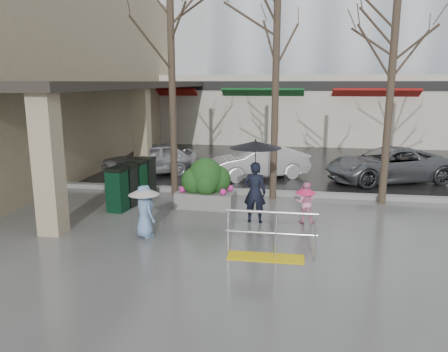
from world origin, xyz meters
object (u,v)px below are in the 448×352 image
(tree_midwest, at_px, (277,25))
(car_c, at_px, (387,165))
(child_pink, at_px, (305,200))
(car_b, at_px, (258,162))
(news_boxes, at_px, (133,183))
(planter, at_px, (206,184))
(woman, at_px, (255,170))
(tree_west, at_px, (171,32))
(tree_mideast, at_px, (395,36))
(handrail, at_px, (269,241))
(child_blue, at_px, (144,206))
(car_a, at_px, (150,159))

(tree_midwest, distance_m, car_c, 6.86)
(tree_midwest, xyz_separation_m, child_pink, (0.95, -2.25, -4.63))
(car_b, bearing_deg, news_boxes, -66.50)
(tree_midwest, xyz_separation_m, planter, (-1.89, -1.28, -4.53))
(child_pink, bearing_deg, woman, 11.06)
(tree_west, bearing_deg, news_boxes, -127.99)
(tree_mideast, bearing_deg, news_boxes, -170.66)
(handrail, distance_m, car_b, 7.79)
(handrail, xyz_separation_m, news_boxes, (-4.32, 3.57, 0.25))
(handrail, distance_m, car_c, 8.81)
(tree_midwest, height_order, car_b, tree_midwest)
(news_boxes, bearing_deg, tree_west, 60.37)
(tree_midwest, distance_m, tree_mideast, 3.32)
(woman, height_order, child_blue, woman)
(child_pink, xyz_separation_m, news_boxes, (-5.11, 1.03, 0.03))
(car_b, bearing_deg, tree_mideast, 26.98)
(tree_midwest, bearing_deg, planter, -145.98)
(child_pink, bearing_deg, tree_west, -26.13)
(handrail, relative_size, child_pink, 1.77)
(handrail, xyz_separation_m, car_a, (-5.18, 7.70, 0.25))
(handrail, relative_size, tree_west, 0.28)
(child_blue, height_order, car_a, same)
(news_boxes, bearing_deg, child_pink, -2.99)
(handrail, distance_m, news_boxes, 5.61)
(handrail, height_order, car_b, car_b)
(tree_midwest, distance_m, car_b, 5.51)
(child_blue, height_order, car_b, same)
(woman, relative_size, news_boxes, 0.95)
(tree_midwest, relative_size, woman, 3.19)
(handrail, bearing_deg, car_a, 123.93)
(planter, bearing_deg, car_a, 126.85)
(tree_mideast, xyz_separation_m, car_c, (0.73, 3.11, -4.23))
(tree_west, relative_size, car_b, 1.78)
(car_c, bearing_deg, child_blue, -64.36)
(tree_mideast, xyz_separation_m, news_boxes, (-7.46, -1.23, -4.23))
(woman, height_order, child_pink, woman)
(handrail, bearing_deg, woman, 102.43)
(tree_midwest, distance_m, planter, 5.07)
(handrail, height_order, planter, planter)
(planter, bearing_deg, child_blue, -109.04)
(handrail, distance_m, child_pink, 2.68)
(tree_mideast, bearing_deg, child_pink, -136.24)
(woman, distance_m, child_pink, 1.54)
(handrail, distance_m, car_a, 9.28)
(tree_west, height_order, car_b, tree_west)
(child_blue, bearing_deg, handrail, -154.28)
(tree_midwest, relative_size, news_boxes, 3.04)
(child_blue, distance_m, news_boxes, 3.05)
(news_boxes, distance_m, car_a, 4.21)
(planter, height_order, news_boxes, planter)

